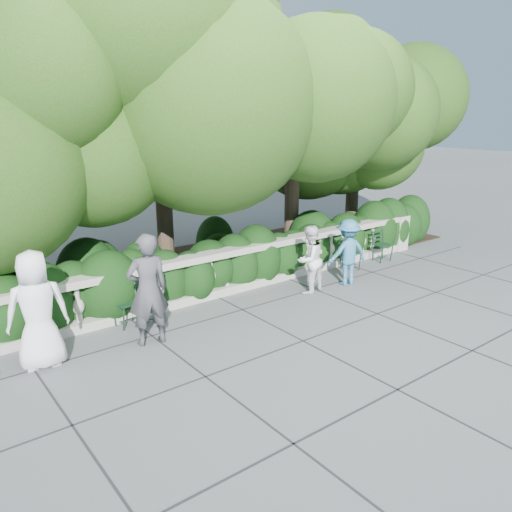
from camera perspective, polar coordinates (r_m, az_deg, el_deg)
ground at (r=9.85m, az=3.57°, el=-6.89°), size 90.00×90.00×0.00m
balustrade at (r=11.00m, az=-2.54°, el=-1.65°), size 12.00×0.44×1.00m
shrub_hedge at (r=12.11m, az=-5.78°, el=-2.45°), size 15.00×2.60×1.70m
tree_canopy at (r=12.01m, az=-3.95°, el=16.67°), size 15.04×6.52×6.78m
chair_a at (r=9.11m, az=-23.43°, el=-10.30°), size 0.57×0.60×0.84m
chair_b at (r=9.61m, az=-13.93°, el=-7.98°), size 0.50×0.53×0.84m
chair_c at (r=9.50m, az=-12.12°, el=-8.14°), size 0.59×0.61×0.84m
chair_d at (r=12.74m, az=10.97°, el=-1.73°), size 0.56×0.59×0.84m
chair_f at (r=13.68m, az=14.55°, el=-0.70°), size 0.49×0.53×0.84m
person_businessman at (r=8.34m, az=-23.72°, el=-5.69°), size 1.00×0.73×1.88m
person_woman_grey at (r=8.59m, az=-12.25°, el=-3.80°), size 0.77×0.56×1.95m
person_casual_man at (r=10.92m, az=6.09°, el=-0.40°), size 0.83×0.70×1.50m
person_older_blue at (r=11.56m, az=10.41°, el=0.42°), size 1.09×0.78×1.53m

